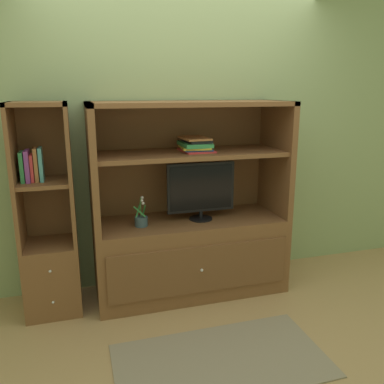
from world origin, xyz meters
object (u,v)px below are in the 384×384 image
(media_console, at_px, (190,235))
(upright_book_row, at_px, (32,166))
(potted_plant, at_px, (141,220))
(tv_monitor, at_px, (201,190))
(bookshelf_tall, at_px, (50,244))
(magazine_stack, at_px, (195,145))

(media_console, distance_m, upright_book_row, 1.39)
(potted_plant, xyz_separation_m, upright_book_row, (-0.79, 0.06, 0.48))
(media_console, bearing_deg, upright_book_row, -179.67)
(upright_book_row, bearing_deg, potted_plant, -4.39)
(tv_monitor, bearing_deg, media_console, 155.26)
(potted_plant, relative_size, bookshelf_tall, 0.15)
(magazine_stack, bearing_deg, upright_book_row, -179.81)
(bookshelf_tall, bearing_deg, magazine_stack, -0.29)
(media_console, distance_m, potted_plant, 0.48)
(media_console, height_order, magazine_stack, media_console)
(tv_monitor, height_order, potted_plant, tv_monitor)
(bookshelf_tall, xyz_separation_m, upright_book_row, (-0.08, -0.01, 0.63))
(tv_monitor, height_order, upright_book_row, upright_book_row)
(media_console, distance_m, tv_monitor, 0.42)
(potted_plant, bearing_deg, upright_book_row, 175.61)
(media_console, distance_m, bookshelf_tall, 1.14)
(magazine_stack, bearing_deg, media_console, 176.49)
(tv_monitor, relative_size, bookshelf_tall, 0.35)
(magazine_stack, bearing_deg, bookshelf_tall, 179.71)
(bookshelf_tall, bearing_deg, media_console, -0.16)
(upright_book_row, bearing_deg, media_console, 0.33)
(upright_book_row, bearing_deg, bookshelf_tall, 7.68)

